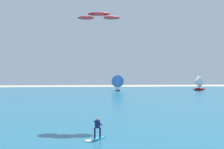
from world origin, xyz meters
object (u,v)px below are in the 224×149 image
at_px(sailboat_far_right, 197,83).
at_px(kitesurfer, 96,131).
at_px(kite, 99,16).
at_px(sailboat_anchored_offshore, 117,83).

bearing_deg(sailboat_far_right, kitesurfer, -118.69).
height_order(kitesurfer, kite, kite).
distance_m(kitesurfer, kite, 13.66).
xyz_separation_m(kitesurfer, sailboat_far_right, (30.59, 55.89, 1.60)).
distance_m(sailboat_far_right, sailboat_anchored_offshore, 23.33).
relative_size(kite, sailboat_far_right, 0.98).
distance_m(kitesurfer, sailboat_anchored_offshore, 57.35).
height_order(kite, sailboat_anchored_offshore, kite).
xyz_separation_m(sailboat_far_right, sailboat_anchored_offshore, (-23.31, 0.98, 0.07)).
bearing_deg(sailboat_anchored_offshore, kitesurfer, -97.29).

